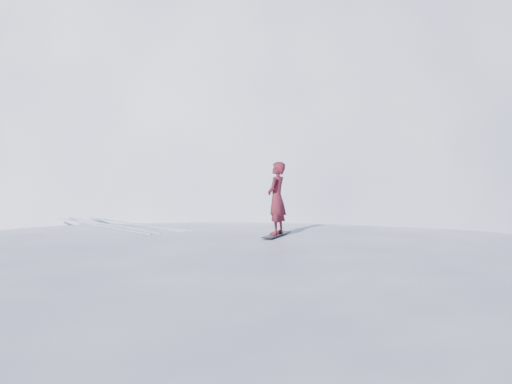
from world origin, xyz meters
TOP-DOWN VIEW (x-y plane):
  - ground at (0.00, 0.00)m, footprint 400.00×400.00m
  - near_ridge at (1.00, 3.00)m, footprint 36.00×28.00m
  - summit_peak at (22.00, 26.00)m, footprint 60.00×56.00m
  - peak_shoulder at (10.00, 20.00)m, footprint 28.00×24.00m
  - wind_bumps at (-0.56, 2.12)m, footprint 16.00×14.40m
  - snowboard at (2.14, 1.09)m, footprint 1.40×1.06m
  - snowboarder at (2.14, 1.09)m, footprint 0.83×0.77m
  - board_tracks at (-0.51, 5.98)m, footprint 2.31×5.94m

SIDE VIEW (x-z plane):
  - ground at x=0.00m, z-range 0.00..0.00m
  - near_ridge at x=1.00m, z-range -2.40..2.40m
  - summit_peak at x=22.00m, z-range -28.00..28.00m
  - peak_shoulder at x=10.00m, z-range -9.00..9.00m
  - wind_bumps at x=-0.56m, z-range -0.50..0.50m
  - snowboard at x=2.14m, z-range 2.40..2.42m
  - board_tracks at x=-0.51m, z-range 2.40..2.44m
  - snowboarder at x=2.14m, z-range 2.42..4.34m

